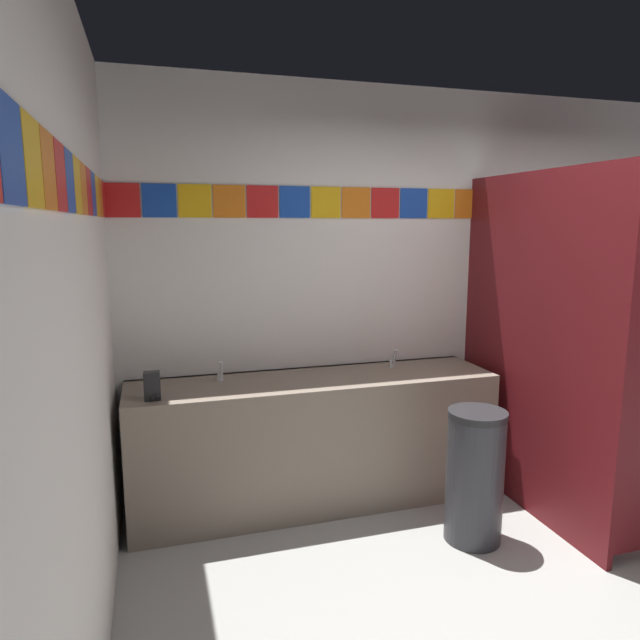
% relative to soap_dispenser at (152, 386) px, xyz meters
% --- Properties ---
extents(ground_plane, '(9.80, 9.80, 0.00)m').
position_rel_soap_dispenser_xyz_m(ground_plane, '(2.00, -1.33, -0.92)').
color(ground_plane, '#9E9E99').
extents(wall_back, '(4.46, 0.09, 2.72)m').
position_rel_soap_dispenser_xyz_m(wall_back, '(2.00, 0.50, 0.45)').
color(wall_back, white).
rests_on(wall_back, ground_plane).
extents(wall_side, '(0.09, 3.58, 2.72)m').
position_rel_soap_dispenser_xyz_m(wall_side, '(-0.26, -1.33, 0.45)').
color(wall_side, white).
rests_on(wall_side, ground_plane).
extents(vanity_counter, '(2.34, 0.58, 0.84)m').
position_rel_soap_dispenser_xyz_m(vanity_counter, '(0.99, 0.17, -0.49)').
color(vanity_counter, gray).
rests_on(vanity_counter, ground_plane).
extents(faucet_left, '(0.04, 0.10, 0.14)m').
position_rel_soap_dispenser_xyz_m(faucet_left, '(0.41, 0.26, -0.03)').
color(faucet_left, silver).
rests_on(faucet_left, vanity_counter).
extents(faucet_right, '(0.04, 0.10, 0.14)m').
position_rel_soap_dispenser_xyz_m(faucet_right, '(1.58, 0.26, -0.03)').
color(faucet_right, silver).
rests_on(faucet_right, vanity_counter).
extents(soap_dispenser, '(0.09, 0.09, 0.16)m').
position_rel_soap_dispenser_xyz_m(soap_dispenser, '(0.00, 0.00, 0.00)').
color(soap_dispenser, black).
rests_on(soap_dispenser, vanity_counter).
extents(stall_divider, '(0.92, 1.48, 2.12)m').
position_rel_soap_dispenser_xyz_m(stall_divider, '(2.43, -0.54, 0.14)').
color(stall_divider, maroon).
rests_on(stall_divider, ground_plane).
extents(toilet, '(0.39, 0.49, 0.74)m').
position_rel_soap_dispenser_xyz_m(toilet, '(2.91, 0.02, -0.61)').
color(toilet, white).
rests_on(toilet, ground_plane).
extents(trash_bin, '(0.33, 0.33, 0.77)m').
position_rel_soap_dispenser_xyz_m(trash_bin, '(1.74, -0.54, -0.53)').
color(trash_bin, '#333338').
rests_on(trash_bin, ground_plane).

